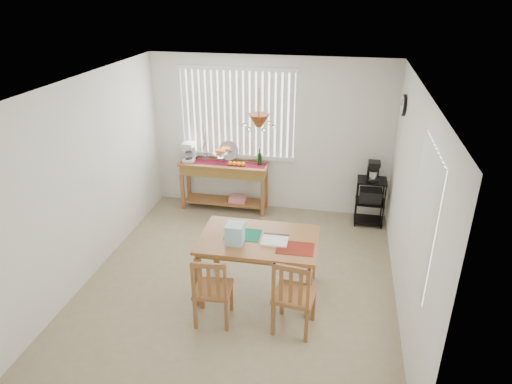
% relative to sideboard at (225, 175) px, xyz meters
% --- Properties ---
extents(ground, '(4.00, 4.50, 0.01)m').
position_rel_sideboard_xyz_m(ground, '(0.74, -2.02, -0.64)').
color(ground, '#9A8B68').
extents(room_shell, '(4.20, 4.70, 2.70)m').
position_rel_sideboard_xyz_m(room_shell, '(0.74, -2.00, 1.06)').
color(room_shell, white).
rests_on(room_shell, ground).
extents(sideboard, '(1.50, 0.42, 0.84)m').
position_rel_sideboard_xyz_m(sideboard, '(0.00, 0.00, 0.00)').
color(sideboard, '#966033').
rests_on(sideboard, ground).
extents(sideboard_items, '(1.42, 0.35, 0.65)m').
position_rel_sideboard_xyz_m(sideboard_items, '(-0.23, 0.01, 0.34)').
color(sideboard_items, maroon).
rests_on(sideboard_items, sideboard).
extents(wire_cart, '(0.46, 0.37, 0.78)m').
position_rel_sideboard_xyz_m(wire_cart, '(2.44, -0.07, -0.17)').
color(wire_cart, black).
rests_on(wire_cart, ground).
extents(cart_items, '(0.18, 0.22, 0.32)m').
position_rel_sideboard_xyz_m(cart_items, '(2.44, -0.06, 0.29)').
color(cart_items, black).
rests_on(cart_items, wire_cart).
extents(dining_table, '(1.46, 0.95, 0.77)m').
position_rel_sideboard_xyz_m(dining_table, '(1.01, -2.20, 0.05)').
color(dining_table, '#966033').
rests_on(dining_table, ground).
extents(table_items, '(1.11, 0.51, 0.25)m').
position_rel_sideboard_xyz_m(table_items, '(0.88, -2.32, 0.23)').
color(table_items, '#147155').
rests_on(table_items, dining_table).
extents(chair_left, '(0.45, 0.45, 0.90)m').
position_rel_sideboard_xyz_m(chair_left, '(0.61, -2.88, -0.19)').
color(chair_left, '#966033').
rests_on(chair_left, ground).
extents(chair_right, '(0.49, 0.49, 0.96)m').
position_rel_sideboard_xyz_m(chair_right, '(1.53, -2.84, -0.16)').
color(chair_right, '#966033').
rests_on(chair_right, ground).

